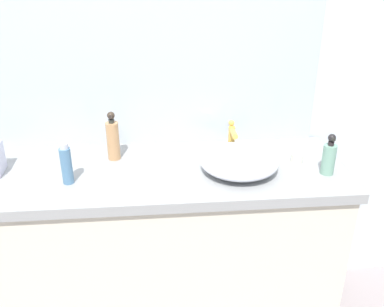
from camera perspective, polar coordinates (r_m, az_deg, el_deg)
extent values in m
cube|color=silver|center=(2.05, -7.48, 11.84)|extent=(6.00, 0.06, 2.60)
cube|color=beige|center=(2.14, -5.62, -13.57)|extent=(1.73, 0.55, 0.87)
cube|color=gray|center=(1.89, -6.21, -2.77)|extent=(1.77, 0.59, 0.04)
cube|color=#B2BCC6|center=(1.98, -6.92, 15.87)|extent=(1.68, 0.01, 1.08)
ellipsoid|color=silver|center=(1.84, 6.38, -0.98)|extent=(0.34, 0.34, 0.10)
cylinder|color=gold|center=(2.01, 5.34, 1.89)|extent=(0.03, 0.03, 0.13)
cylinder|color=gold|center=(1.95, 5.63, 2.76)|extent=(0.03, 0.09, 0.03)
sphere|color=gold|center=(2.00, 5.33, 4.13)|extent=(0.03, 0.03, 0.03)
cylinder|color=gray|center=(1.90, 17.94, -0.78)|extent=(0.06, 0.06, 0.13)
cylinder|color=black|center=(1.87, 18.24, 1.31)|extent=(0.03, 0.03, 0.02)
sphere|color=black|center=(1.86, 18.35, 2.03)|extent=(0.03, 0.03, 0.03)
cylinder|color=#262622|center=(1.85, 18.48, 1.89)|extent=(0.02, 0.02, 0.02)
cylinder|color=teal|center=(1.80, -16.55, -1.62)|extent=(0.05, 0.05, 0.16)
cylinder|color=silver|center=(1.76, -16.91, 0.97)|extent=(0.03, 0.03, 0.02)
cylinder|color=tan|center=(1.96, -10.59, 1.68)|extent=(0.06, 0.06, 0.18)
cylinder|color=#2F312C|center=(1.93, -10.82, 4.34)|extent=(0.03, 0.03, 0.02)
sphere|color=#382C21|center=(1.92, -10.89, 5.06)|extent=(0.03, 0.03, 0.03)
cylinder|color=#312924|center=(1.91, -10.91, 4.95)|extent=(0.02, 0.02, 0.02)
cylinder|color=silver|center=(1.98, 13.95, -0.62)|extent=(0.05, 0.05, 0.04)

